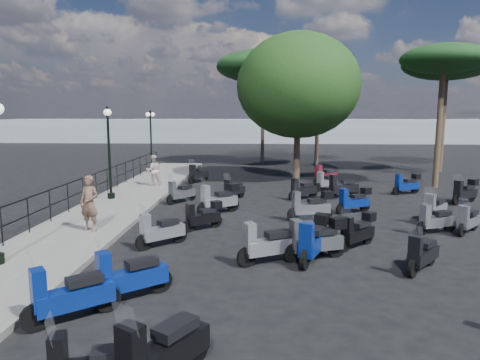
{
  "coord_description": "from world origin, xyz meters",
  "views": [
    {
      "loc": [
        -0.68,
        -13.09,
        3.79
      ],
      "look_at": [
        -1.48,
        3.48,
        1.2
      ],
      "focal_mm": 32.0,
      "sensor_mm": 36.0,
      "label": 1
    }
  ],
  "objects_px": {
    "pedestrian_far": "(153,170)",
    "scooter_16": "(342,188)",
    "pine_2": "(263,67)",
    "scooter_3": "(203,216)",
    "lamp_post_2": "(151,137)",
    "scooter_23": "(326,182)",
    "scooter_1": "(70,296)",
    "scooter_13": "(422,254)",
    "scooter_15": "(311,206)",
    "scooter_17": "(325,176)",
    "scooter_30": "(129,277)",
    "scooter_11": "(234,190)",
    "pine_1": "(447,65)",
    "scooter_9": "(219,199)",
    "pine_3": "(444,60)",
    "scooter_28": "(465,192)",
    "scooter_8": "(314,241)",
    "scooter_5": "(198,174)",
    "scooter_26": "(468,221)",
    "scooter_7": "(316,240)",
    "broadleaf_tree": "(298,86)",
    "scooter_29": "(407,184)",
    "scooter_4": "(181,193)",
    "scooter_10": "(303,190)",
    "scooter_22": "(354,201)",
    "lamp_post_1": "(109,147)",
    "scooter_20": "(357,232)",
    "scooter_2": "(161,231)",
    "scooter_21": "(436,220)",
    "pine_0": "(319,78)",
    "woman": "(89,203)"
  },
  "relations": [
    {
      "from": "scooter_16",
      "to": "pine_2",
      "type": "bearing_deg",
      "value": -8.41
    },
    {
      "from": "scooter_1",
      "to": "scooter_10",
      "type": "distance_m",
      "value": 12.78
    },
    {
      "from": "scooter_15",
      "to": "scooter_29",
      "type": "height_order",
      "value": "scooter_15"
    },
    {
      "from": "scooter_17",
      "to": "scooter_16",
      "type": "bearing_deg",
      "value": 145.33
    },
    {
      "from": "lamp_post_2",
      "to": "scooter_9",
      "type": "distance_m",
      "value": 11.86
    },
    {
      "from": "scooter_13",
      "to": "scooter_16",
      "type": "xyz_separation_m",
      "value": [
        -0.2,
        9.12,
        0.05
      ]
    },
    {
      "from": "lamp_post_2",
      "to": "scooter_4",
      "type": "height_order",
      "value": "lamp_post_2"
    },
    {
      "from": "scooter_9",
      "to": "broadleaf_tree",
      "type": "xyz_separation_m",
      "value": [
        3.63,
        8.44,
        4.76
      ]
    },
    {
      "from": "scooter_16",
      "to": "scooter_5",
      "type": "bearing_deg",
      "value": 37.15
    },
    {
      "from": "scooter_30",
      "to": "broadleaf_tree",
      "type": "distance_m",
      "value": 17.55
    },
    {
      "from": "scooter_26",
      "to": "scooter_28",
      "type": "height_order",
      "value": "scooter_28"
    },
    {
      "from": "scooter_30",
      "to": "scooter_4",
      "type": "bearing_deg",
      "value": -34.51
    },
    {
      "from": "pedestrian_far",
      "to": "scooter_16",
      "type": "bearing_deg",
      "value": 143.42
    },
    {
      "from": "scooter_13",
      "to": "scooter_28",
      "type": "bearing_deg",
      "value": -79.23
    },
    {
      "from": "scooter_8",
      "to": "scooter_21",
      "type": "relative_size",
      "value": 1.18
    },
    {
      "from": "pine_2",
      "to": "scooter_3",
      "type": "bearing_deg",
      "value": -96.14
    },
    {
      "from": "scooter_3",
      "to": "scooter_15",
      "type": "distance_m",
      "value": 3.95
    },
    {
      "from": "pedestrian_far",
      "to": "scooter_16",
      "type": "relative_size",
      "value": 0.95
    },
    {
      "from": "scooter_10",
      "to": "scooter_2",
      "type": "bearing_deg",
      "value": 113.1
    },
    {
      "from": "scooter_22",
      "to": "scooter_30",
      "type": "height_order",
      "value": "scooter_30"
    },
    {
      "from": "scooter_7",
      "to": "scooter_23",
      "type": "height_order",
      "value": "scooter_7"
    },
    {
      "from": "lamp_post_2",
      "to": "scooter_23",
      "type": "distance_m",
      "value": 11.55
    },
    {
      "from": "scooter_11",
      "to": "scooter_29",
      "type": "height_order",
      "value": "scooter_29"
    },
    {
      "from": "scooter_1",
      "to": "scooter_13",
      "type": "xyz_separation_m",
      "value": [
        7.36,
        2.88,
        -0.06
      ]
    },
    {
      "from": "scooter_8",
      "to": "scooter_30",
      "type": "distance_m",
      "value": 4.76
    },
    {
      "from": "scooter_10",
      "to": "scooter_30",
      "type": "relative_size",
      "value": 0.93
    },
    {
      "from": "scooter_28",
      "to": "scooter_29",
      "type": "height_order",
      "value": "scooter_28"
    },
    {
      "from": "scooter_5",
      "to": "pine_2",
      "type": "relative_size",
      "value": 0.18
    },
    {
      "from": "scooter_17",
      "to": "scooter_30",
      "type": "distance_m",
      "value": 15.9
    },
    {
      "from": "scooter_4",
      "to": "scooter_22",
      "type": "bearing_deg",
      "value": -153.13
    },
    {
      "from": "lamp_post_1",
      "to": "pine_3",
      "type": "bearing_deg",
      "value": -7.39
    },
    {
      "from": "scooter_20",
      "to": "scooter_28",
      "type": "height_order",
      "value": "scooter_28"
    },
    {
      "from": "scooter_20",
      "to": "pine_0",
      "type": "relative_size",
      "value": 0.17
    },
    {
      "from": "woman",
      "to": "scooter_28",
      "type": "distance_m",
      "value": 15.0
    },
    {
      "from": "scooter_4",
      "to": "scooter_28",
      "type": "bearing_deg",
      "value": -138.78
    },
    {
      "from": "scooter_11",
      "to": "pine_1",
      "type": "bearing_deg",
      "value": -112.04
    },
    {
      "from": "scooter_5",
      "to": "pine_0",
      "type": "height_order",
      "value": "pine_0"
    },
    {
      "from": "scooter_29",
      "to": "scooter_17",
      "type": "bearing_deg",
      "value": 28.08
    },
    {
      "from": "broadleaf_tree",
      "to": "pine_3",
      "type": "bearing_deg",
      "value": -15.87
    },
    {
      "from": "scooter_21",
      "to": "scooter_30",
      "type": "xyz_separation_m",
      "value": [
        -8.22,
        -5.32,
        0.06
      ]
    },
    {
      "from": "scooter_7",
      "to": "scooter_13",
      "type": "relative_size",
      "value": 1.37
    },
    {
      "from": "scooter_15",
      "to": "scooter_26",
      "type": "bearing_deg",
      "value": -122.67
    },
    {
      "from": "scooter_7",
      "to": "scooter_21",
      "type": "bearing_deg",
      "value": -77.74
    },
    {
      "from": "scooter_2",
      "to": "scooter_11",
      "type": "relative_size",
      "value": 0.95
    },
    {
      "from": "scooter_15",
      "to": "scooter_23",
      "type": "xyz_separation_m",
      "value": [
        1.46,
        6.09,
        -0.09
      ]
    },
    {
      "from": "scooter_1",
      "to": "pine_1",
      "type": "bearing_deg",
      "value": -74.61
    },
    {
      "from": "pine_2",
      "to": "pine_1",
      "type": "bearing_deg",
      "value": -18.41
    },
    {
      "from": "scooter_16",
      "to": "scooter_13",
      "type": "bearing_deg",
      "value": 157.53
    },
    {
      "from": "scooter_9",
      "to": "pine_3",
      "type": "relative_size",
      "value": 0.22
    },
    {
      "from": "scooter_21",
      "to": "scooter_20",
      "type": "bearing_deg",
      "value": 95.9
    }
  ]
}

